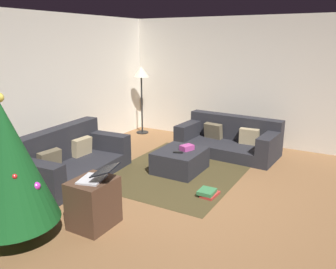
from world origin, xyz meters
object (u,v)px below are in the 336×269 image
gift_box (187,148)px  ottoman (180,161)px  couch_right (229,140)px  corner_lamp (141,77)px  side_table (94,203)px  tv_remote (178,152)px  book_stack (208,193)px  laptop (97,176)px  christmas_tree (8,164)px  couch_left (69,159)px

gift_box → ottoman: bearing=126.8°
couch_right → corner_lamp: size_ratio=1.23×
ottoman → side_table: (-2.07, 0.06, 0.11)m
ottoman → tv_remote: size_ratio=5.22×
tv_remote → book_stack: 0.98m
side_table → couch_right: bearing=-7.4°
ottoman → corner_lamp: bearing=48.2°
laptop → book_stack: 1.71m
ottoman → christmas_tree: 2.88m
book_stack → gift_box: bearing=44.2°
laptop → corner_lamp: bearing=26.9°
laptop → book_stack: bearing=-29.8°
laptop → corner_lamp: (3.76, 1.91, 0.68)m
corner_lamp → side_table: bearing=-153.9°
christmas_tree → corner_lamp: 4.63m
side_table → book_stack: size_ratio=1.90×
gift_box → tv_remote: bearing=165.3°
side_table → ottoman: bearing=-1.7°
ottoman → corner_lamp: size_ratio=0.54×
couch_right → book_stack: (-1.99, -0.42, -0.22)m
book_stack → side_table: bearing=148.6°
christmas_tree → side_table: (0.65, -0.55, -0.60)m
couch_left → book_stack: 2.29m
ottoman → laptop: bearing=-180.0°
laptop → christmas_tree: bearing=137.5°
ottoman → tv_remote: 0.24m
side_table → christmas_tree: bearing=139.8°
ottoman → christmas_tree: christmas_tree is taller
couch_right → couch_left: bearing=56.3°
couch_left → tv_remote: size_ratio=12.15×
couch_right → ottoman: size_ratio=2.30×
christmas_tree → book_stack: (2.06, -1.41, -0.85)m
book_stack → corner_lamp: 3.82m
gift_box → laptop: bearing=177.6°
tv_remote → laptop: bearing=158.8°
side_table → book_stack: side_table is taller
gift_box → side_table: 2.15m
side_table → laptop: 0.36m
ottoman → christmas_tree: (-2.72, 0.61, 0.71)m
ottoman → laptop: laptop is taller
christmas_tree → side_table: size_ratio=2.81×
couch_right → ottoman: (-1.33, 0.38, -0.08)m
christmas_tree → laptop: bearing=-42.5°
couch_left → ottoman: 1.81m
side_table → book_stack: bearing=-31.4°
couch_right → tv_remote: couch_right is taller
tv_remote → christmas_tree: bearing=145.8°
gift_box → side_table: size_ratio=0.37×
gift_box → side_table: bearing=176.0°
couch_right → gift_box: size_ratio=8.97×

